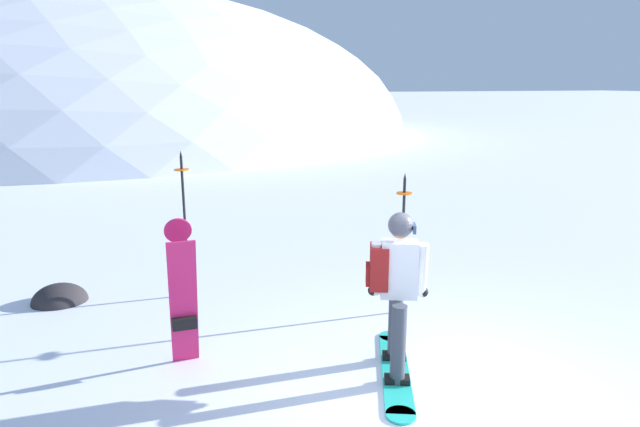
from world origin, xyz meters
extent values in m
plane|color=white|center=(0.00, 0.00, 0.00)|extent=(300.00, 300.00, 0.00)
ellipsoid|color=silver|center=(-5.13, 29.26, 0.00)|extent=(34.87, 31.38, 15.87)
cube|color=#23B7A3|center=(-0.22, 0.74, 0.01)|extent=(0.84, 1.55, 0.02)
cylinder|color=#23B7A3|center=(0.07, 1.47, 0.01)|extent=(0.28, 0.28, 0.02)
cylinder|color=#23B7A3|center=(-0.51, 0.02, 0.01)|extent=(0.28, 0.28, 0.02)
cube|color=black|center=(-0.13, 0.97, 0.05)|extent=(0.29, 0.22, 0.06)
cube|color=black|center=(-0.31, 0.52, 0.05)|extent=(0.29, 0.22, 0.06)
cylinder|color=#3D424C|center=(-0.13, 0.97, 0.43)|extent=(0.15, 0.15, 0.82)
cylinder|color=#3D424C|center=(-0.31, 0.52, 0.43)|extent=(0.15, 0.15, 0.82)
cube|color=silver|center=(-0.22, 0.74, 1.13)|extent=(0.42, 0.34, 0.58)
cylinder|color=silver|center=(-0.43, 0.83, 1.13)|extent=(0.16, 0.20, 0.57)
cylinder|color=silver|center=(-0.01, 0.66, 1.13)|extent=(0.16, 0.20, 0.57)
sphere|color=black|center=(-0.44, 0.87, 0.88)|extent=(0.11, 0.11, 0.11)
sphere|color=black|center=(0.03, 0.69, 0.88)|extent=(0.11, 0.11, 0.11)
cube|color=maroon|center=(-0.41, 0.82, 1.15)|extent=(0.27, 0.33, 0.44)
cube|color=maroon|center=(-0.50, 0.86, 1.07)|extent=(0.13, 0.21, 0.20)
sphere|color=#9E7051|center=(-0.22, 0.74, 1.56)|extent=(0.21, 0.21, 0.21)
sphere|color=#4C4C56|center=(-0.22, 0.74, 1.59)|extent=(0.25, 0.25, 0.25)
cube|color=navy|center=(-0.10, 0.70, 1.56)|extent=(0.09, 0.17, 0.08)
cube|color=#D11E5B|center=(-2.28, 1.47, 0.73)|extent=(0.28, 0.45, 1.47)
cylinder|color=#D11E5B|center=(-2.28, 1.68, 1.46)|extent=(0.28, 0.10, 0.28)
cube|color=black|center=(-2.28, 1.50, 0.95)|extent=(0.25, 0.11, 0.15)
cube|color=black|center=(-2.28, 1.50, 0.51)|extent=(0.25, 0.11, 0.15)
cylinder|color=black|center=(0.50, 2.11, 0.89)|extent=(0.04, 0.04, 1.78)
cylinder|color=orange|center=(0.50, 2.11, 1.60)|extent=(0.20, 0.20, 0.02)
cone|color=black|center=(0.50, 2.11, 1.82)|extent=(0.04, 0.04, 0.08)
cylinder|color=black|center=(-2.10, 3.54, 0.99)|extent=(0.04, 0.04, 1.98)
cylinder|color=orange|center=(-2.10, 3.54, 1.80)|extent=(0.20, 0.20, 0.02)
cone|color=black|center=(-2.10, 3.54, 2.02)|extent=(0.04, 0.04, 0.08)
ellipsoid|color=#282628|center=(-3.82, 3.84, 0.00)|extent=(0.73, 0.62, 0.51)
camera|label=1|loc=(-2.53, -3.89, 2.95)|focal=30.50mm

